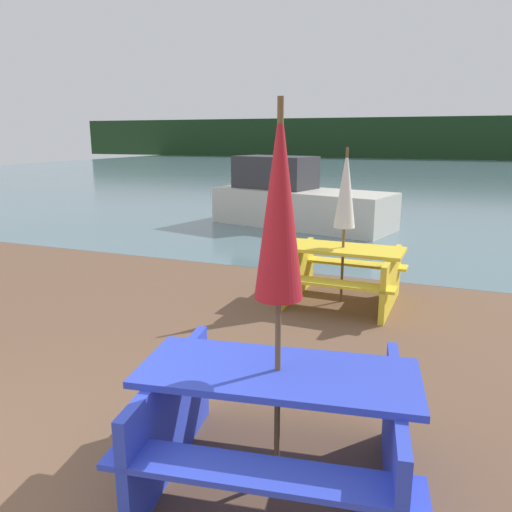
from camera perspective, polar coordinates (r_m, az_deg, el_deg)
water at (r=32.79m, az=17.25°, el=9.13°), size 60.00×50.00×0.00m
far_treeline at (r=52.68m, az=19.21°, el=12.62°), size 80.00×1.60×4.00m
picnic_table_blue at (r=3.29m, az=2.44°, el=-17.73°), size 1.90×1.63×0.79m
picnic_table_yellow at (r=6.75m, az=9.82°, el=-1.56°), size 1.59×1.42×0.75m
umbrella_crimson at (r=2.84m, az=2.70°, el=5.84°), size 0.29×0.29×2.39m
umbrella_white at (r=6.55m, az=10.20°, el=7.51°), size 0.28×0.28×2.05m
boat at (r=12.49m, az=4.60°, el=6.37°), size 4.69×2.63×1.69m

